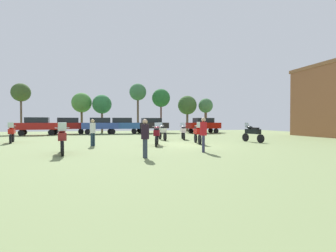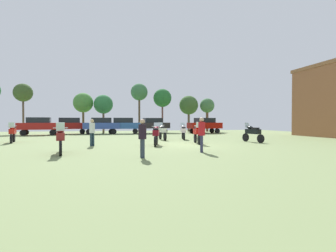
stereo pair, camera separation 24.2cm
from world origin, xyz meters
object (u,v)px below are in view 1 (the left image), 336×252
car_4 (122,124)px  person_2 (145,135)px  motorcycle_5 (198,133)px  tree_5 (82,103)px  motorcycle_6 (12,133)px  car_1 (151,124)px  tree_2 (187,105)px  motorcycle_2 (183,131)px  person_3 (93,130)px  motorcycle_1 (62,138)px  tree_6 (138,93)px  tree_7 (206,106)px  car_5 (37,125)px  motorcycle_4 (162,131)px  tree_4 (102,104)px  tree_3 (161,98)px  car_6 (203,124)px  car_3 (68,125)px  motorcycle_3 (157,134)px  tree_1 (21,93)px  motorcycle_7 (253,133)px  car_2 (100,125)px  person_1 (203,132)px

car_4 → person_2: 21.47m
motorcycle_5 → tree_5: 21.70m
motorcycle_6 → car_4: (8.51, 11.76, 0.44)m
car_1 → tree_2: tree_2 is taller
motorcycle_2 → person_3: 8.38m
motorcycle_1 → motorcycle_6: motorcycle_1 is taller
motorcycle_6 → person_2: 12.77m
car_4 → tree_6: 7.08m
car_4 → tree_7: size_ratio=0.87×
motorcycle_5 → person_2: (-4.54, -5.95, 0.22)m
motorcycle_2 → person_2: (-4.73, -10.08, 0.25)m
car_5 → person_2: bearing=-161.9°
car_1 → tree_6: (-1.34, 3.94, 4.60)m
motorcycle_4 → tree_4: (-5.22, 14.68, 3.14)m
tree_3 → tree_4: tree_3 is taller
car_6 → person_2: size_ratio=2.73×
car_3 → motorcycle_2: bearing=-143.2°
motorcycle_1 → person_2: 4.25m
car_1 → car_4: bearing=93.5°
motorcycle_2 → motorcycle_5: (-0.20, -4.12, 0.03)m
motorcycle_3 → tree_6: 21.53m
car_3 → person_2: 22.98m
tree_4 → car_5: bearing=-147.2°
tree_1 → tree_3: size_ratio=1.00×
motorcycle_2 → tree_5: (-9.73, 15.08, 3.35)m
car_4 → car_3: bearing=88.4°
tree_4 → motorcycle_7: bearing=-58.5°
motorcycle_5 → car_6: bearing=-104.0°
motorcycle_1 → motorcycle_7: (12.64, 4.08, -0.03)m
motorcycle_4 → motorcycle_6: motorcycle_6 is taller
motorcycle_4 → car_1: (1.17, 12.28, 0.45)m
motorcycle_1 → car_6: (14.22, 18.06, 0.43)m
tree_2 → tree_7: (2.71, -0.78, -0.15)m
person_3 → tree_6: (5.18, 20.44, 4.78)m
car_1 → person_2: (-4.07, -22.29, -0.22)m
motorcycle_5 → tree_4: tree_4 is taller
tree_1 → tree_4: bearing=-2.1°
car_5 → tree_2: 20.72m
car_2 → person_3: 15.48m
motorcycle_2 → person_1: 8.96m
tree_4 → tree_2: bearing=7.5°
person_1 → tree_7: size_ratio=0.34×
person_1 → tree_4: 24.21m
tree_1 → motorcycle_3: bearing=-54.9°
motorcycle_6 → motorcycle_5: bearing=150.6°
car_4 → tree_7: bearing=-68.3°
person_1 → tree_6: tree_6 is taller
car_5 → person_2: 22.24m
tree_4 → tree_7: 15.40m
motorcycle_1 → tree_5: 23.27m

